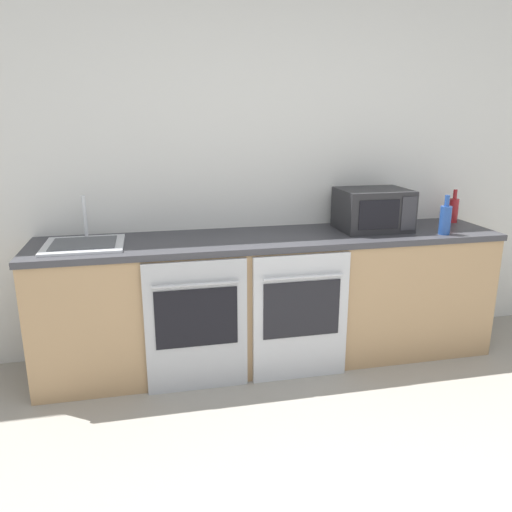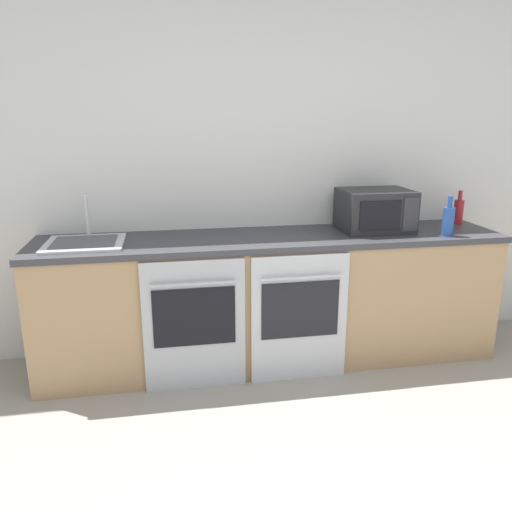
% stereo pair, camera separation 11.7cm
% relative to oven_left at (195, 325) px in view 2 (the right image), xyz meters
% --- Properties ---
extents(wall_back, '(10.00, 0.06, 2.60)m').
position_rel_oven_left_xyz_m(wall_back, '(0.54, 0.65, 0.88)').
color(wall_back, silver).
rests_on(wall_back, ground_plane).
extents(counter_back, '(3.08, 0.63, 0.88)m').
position_rel_oven_left_xyz_m(counter_back, '(0.54, 0.32, 0.02)').
color(counter_back, tan).
rests_on(counter_back, ground_plane).
extents(oven_left, '(0.62, 0.06, 0.83)m').
position_rel_oven_left_xyz_m(oven_left, '(0.00, 0.00, 0.00)').
color(oven_left, '#A8AAAF').
rests_on(oven_left, ground_plane).
extents(oven_right, '(0.62, 0.06, 0.83)m').
position_rel_oven_left_xyz_m(oven_right, '(0.66, 0.00, 0.00)').
color(oven_right, '#B7BABF').
rests_on(oven_right, ground_plane).
extents(microwave, '(0.47, 0.38, 0.28)m').
position_rel_oven_left_xyz_m(microwave, '(1.27, 0.36, 0.60)').
color(microwave, '#232326').
rests_on(microwave, counter_back).
extents(bottle_blue, '(0.08, 0.08, 0.26)m').
position_rel_oven_left_xyz_m(bottle_blue, '(1.68, 0.12, 0.56)').
color(bottle_blue, '#234793').
rests_on(bottle_blue, counter_back).
extents(bottle_red, '(0.07, 0.07, 0.24)m').
position_rel_oven_left_xyz_m(bottle_red, '(1.97, 0.46, 0.55)').
color(bottle_red, maroon).
rests_on(bottle_red, counter_back).
extents(sink, '(0.47, 0.43, 0.28)m').
position_rel_oven_left_xyz_m(sink, '(-0.64, 0.31, 0.47)').
color(sink, silver).
rests_on(sink, counter_back).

